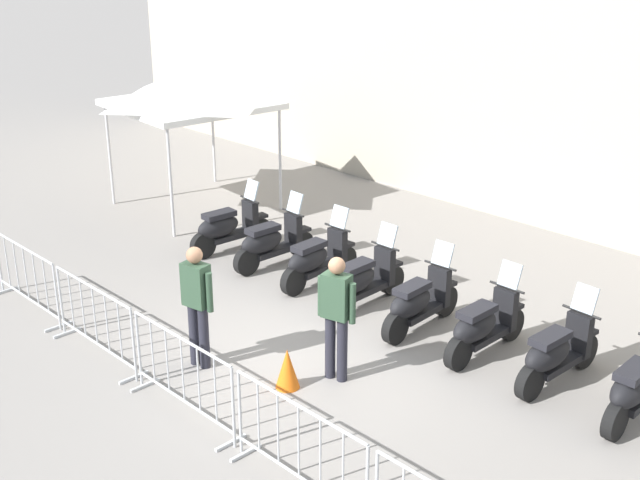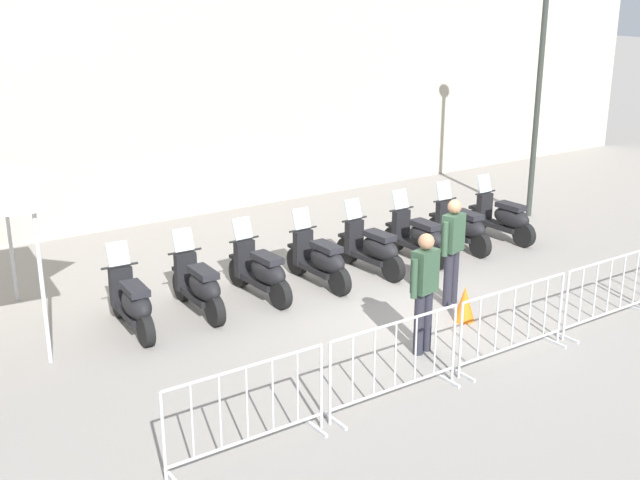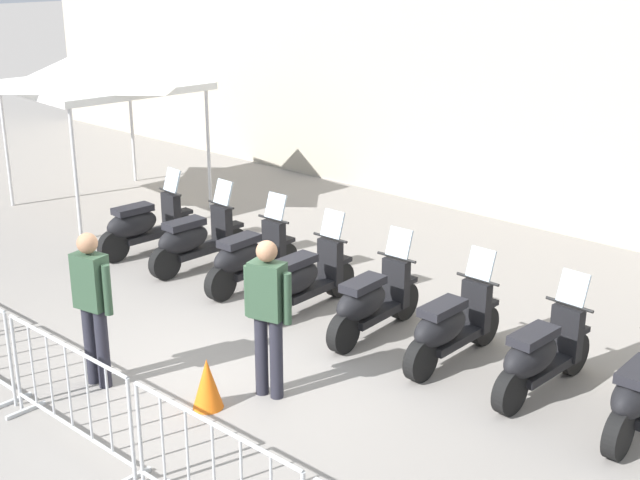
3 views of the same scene
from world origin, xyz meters
name	(u,v)px [view 2 (image 2 of 3)]	position (x,y,z in m)	size (l,w,h in m)	color
ground_plane	(419,315)	(0.00, 0.00, 0.00)	(120.00, 120.00, 0.00)	gray
motorcycle_0	(133,304)	(-4.06, 1.54, 0.45)	(0.56, 1.72, 1.24)	black
motorcycle_1	(199,286)	(-2.95, 1.71, 0.45)	(0.56, 1.72, 1.24)	black
motorcycle_2	(262,272)	(-1.84, 1.83, 0.45)	(0.61, 1.72, 1.24)	black
motorcycle_3	(320,260)	(-0.72, 1.86, 0.45)	(0.58, 1.72, 1.24)	black
motorcycle_4	(373,249)	(0.39, 1.95, 0.45)	(0.62, 1.72, 1.24)	black
motorcycle_5	(419,237)	(1.49, 2.09, 0.45)	(0.56, 1.73, 1.24)	black
motorcycle_6	(461,227)	(2.60, 2.22, 0.45)	(0.56, 1.72, 1.24)	black
motorcycle_7	(503,218)	(3.72, 2.29, 0.45)	(0.60, 1.72, 1.24)	black
barrier_segment_0	(247,412)	(-3.93, -2.23, 0.52)	(1.96, 0.60, 1.07)	#B2B5B7
barrier_segment_1	(395,363)	(-1.88, -2.05, 0.52)	(1.96, 0.60, 1.07)	#B2B5B7
barrier_segment_2	(513,324)	(0.16, -1.87, 0.52)	(1.96, 0.60, 1.07)	#B2B5B7
barrier_segment_3	(609,292)	(2.21, -1.69, 0.52)	(1.96, 0.60, 1.07)	#B2B5B7
street_lamp	(542,52)	(5.44, 3.37, 3.55)	(0.36, 0.36, 5.90)	#2D332D
officer_near_row_end	(424,286)	(-0.76, -1.08, 0.98)	(0.53, 0.31, 1.73)	#23232D
officer_mid_plaza	(453,246)	(0.68, 0.12, 0.98)	(0.52, 0.33, 1.73)	#23232D
traffic_cone	(465,304)	(0.46, -0.51, 0.28)	(0.32, 0.32, 0.55)	orange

